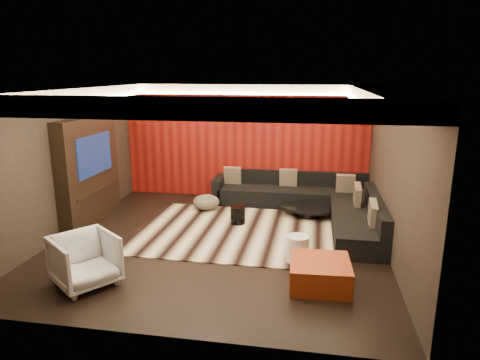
% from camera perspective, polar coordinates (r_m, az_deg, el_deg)
% --- Properties ---
extents(floor, '(6.00, 6.00, 0.02)m').
position_cam_1_polar(floor, '(8.08, -2.85, -8.26)').
color(floor, black).
rests_on(floor, ground).
extents(ceiling, '(6.00, 6.00, 0.02)m').
position_cam_1_polar(ceiling, '(7.47, -3.12, 12.16)').
color(ceiling, silver).
rests_on(ceiling, ground).
extents(wall_back, '(6.00, 0.02, 2.80)m').
position_cam_1_polar(wall_back, '(10.56, 0.63, 5.08)').
color(wall_back, black).
rests_on(wall_back, ground).
extents(wall_left, '(0.02, 6.00, 2.80)m').
position_cam_1_polar(wall_left, '(8.81, -22.46, 2.16)').
color(wall_left, black).
rests_on(wall_left, ground).
extents(wall_right, '(0.02, 6.00, 2.80)m').
position_cam_1_polar(wall_right, '(7.59, 19.78, 0.61)').
color(wall_right, black).
rests_on(wall_right, ground).
extents(red_feature_wall, '(5.98, 0.05, 2.78)m').
position_cam_1_polar(red_feature_wall, '(10.52, 0.59, 5.05)').
color(red_feature_wall, '#6B0C0A').
rests_on(red_feature_wall, ground).
extents(soffit_back, '(6.00, 0.60, 0.22)m').
position_cam_1_polar(soffit_back, '(10.12, 0.36, 12.03)').
color(soffit_back, silver).
rests_on(soffit_back, ground).
extents(soffit_front, '(6.00, 0.60, 0.22)m').
position_cam_1_polar(soffit_front, '(4.89, -10.26, 9.46)').
color(soffit_front, silver).
rests_on(soffit_front, ground).
extents(soffit_left, '(0.60, 4.80, 0.22)m').
position_cam_1_polar(soffit_left, '(8.49, -21.49, 10.65)').
color(soffit_left, silver).
rests_on(soffit_left, ground).
extents(soffit_right, '(0.60, 4.80, 0.22)m').
position_cam_1_polar(soffit_right, '(7.36, 18.21, 10.52)').
color(soffit_right, silver).
rests_on(soffit_right, ground).
extents(cove_back, '(4.80, 0.08, 0.04)m').
position_cam_1_polar(cove_back, '(9.79, 0.03, 11.43)').
color(cove_back, '#FFD899').
rests_on(cove_back, ground).
extents(cove_front, '(4.80, 0.08, 0.04)m').
position_cam_1_polar(cove_front, '(5.21, -8.94, 8.81)').
color(cove_front, '#FFD899').
rests_on(cove_front, ground).
extents(cove_left, '(0.08, 4.80, 0.04)m').
position_cam_1_polar(cove_left, '(8.33, -19.40, 10.15)').
color(cove_left, '#FFD899').
rests_on(cove_left, ground).
extents(cove_right, '(0.08, 4.80, 0.04)m').
position_cam_1_polar(cove_right, '(7.33, 15.49, 9.99)').
color(cove_right, '#FFD899').
rests_on(cove_right, ground).
extents(tv_surround, '(0.30, 2.00, 2.20)m').
position_cam_1_polar(tv_surround, '(9.29, -19.52, 1.11)').
color(tv_surround, black).
rests_on(tv_surround, ground).
extents(tv_screen, '(0.04, 1.30, 0.80)m').
position_cam_1_polar(tv_screen, '(9.15, -18.82, 3.22)').
color(tv_screen, black).
rests_on(tv_screen, ground).
extents(tv_shelf, '(0.04, 1.60, 0.04)m').
position_cam_1_polar(tv_shelf, '(9.31, -18.45, -1.32)').
color(tv_shelf, black).
rests_on(tv_shelf, ground).
extents(rug, '(4.04, 3.05, 0.02)m').
position_cam_1_polar(rug, '(8.51, -0.02, -6.90)').
color(rug, beige).
rests_on(rug, floor).
extents(coffee_table, '(1.51, 1.51, 0.22)m').
position_cam_1_polar(coffee_table, '(9.44, 9.08, -4.15)').
color(coffee_table, black).
rests_on(coffee_table, rug).
extents(drum_stool, '(0.32, 0.32, 0.36)m').
position_cam_1_polar(drum_stool, '(8.87, -0.30, -4.68)').
color(drum_stool, black).
rests_on(drum_stool, rug).
extents(striped_pouf, '(0.80, 0.80, 0.33)m').
position_cam_1_polar(striped_pouf, '(9.81, -4.52, -2.96)').
color(striped_pouf, '#B4AA8B').
rests_on(striped_pouf, rug).
extents(white_side_table, '(0.46, 0.46, 0.46)m').
position_cam_1_polar(white_side_table, '(7.23, 7.69, -9.12)').
color(white_side_table, white).
rests_on(white_side_table, floor).
extents(orange_ottoman, '(0.91, 0.91, 0.39)m').
position_cam_1_polar(orange_ottoman, '(6.55, 10.59, -12.15)').
color(orange_ottoman, '#A13C14').
rests_on(orange_ottoman, floor).
extents(armchair, '(1.18, 1.17, 0.77)m').
position_cam_1_polar(armchair, '(6.78, -19.93, -10.05)').
color(armchair, silver).
rests_on(armchair, floor).
extents(sectional_sofa, '(3.65, 3.50, 0.75)m').
position_cam_1_polar(sectional_sofa, '(9.57, 9.82, -3.10)').
color(sectional_sofa, black).
rests_on(sectional_sofa, floor).
extents(throw_pillows, '(3.28, 2.79, 0.50)m').
position_cam_1_polar(throw_pillows, '(9.50, 9.90, -0.98)').
color(throw_pillows, beige).
rests_on(throw_pillows, sectional_sofa).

